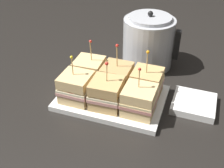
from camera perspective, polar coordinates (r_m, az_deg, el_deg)
ground_plane at (r=0.95m, az=0.00°, el=-3.27°), size 6.00×6.00×0.00m
serving_platter at (r=0.94m, az=0.00°, el=-2.84°), size 0.35×0.24×0.02m
sandwich_front_left at (r=0.90m, az=-7.25°, el=-0.69°), size 0.10×0.10×0.16m
sandwich_front_center at (r=0.87m, az=-1.15°, el=-1.93°), size 0.10×0.10×0.16m
sandwich_front_right at (r=0.85m, az=5.53°, el=-3.33°), size 0.10×0.10×0.15m
sandwich_back_left at (r=0.98m, az=-4.63°, el=2.53°), size 0.10×0.10×0.17m
sandwich_back_center at (r=0.95m, az=0.94°, el=1.44°), size 0.10×0.10×0.17m
sandwich_back_right at (r=0.93m, az=7.08°, el=0.28°), size 0.10×0.10×0.17m
kettle_steel at (r=1.11m, az=7.40°, el=8.49°), size 0.22×0.20×0.22m
napkin_stack at (r=0.95m, az=16.27°, el=-3.87°), size 0.14×0.14×0.02m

